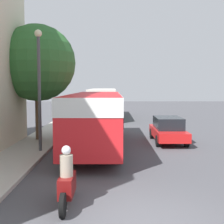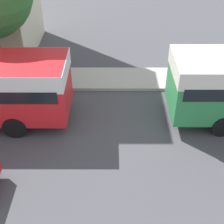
{
  "view_description": "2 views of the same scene",
  "coord_description": "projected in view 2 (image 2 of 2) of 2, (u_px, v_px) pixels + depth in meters",
  "views": [
    {
      "loc": [
        -0.79,
        -7.29,
        3.36
      ],
      "look_at": [
        -0.87,
        17.46,
        1.27
      ],
      "focal_mm": 50.0,
      "sensor_mm": 36.0,
      "label": 1
    },
    {
      "loc": [
        9.48,
        17.19,
        8.77
      ],
      "look_at": [
        -0.76,
        17.17,
        1.07
      ],
      "focal_mm": 50.0,
      "sensor_mm": 36.0,
      "label": 2
    }
  ],
  "objects": []
}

